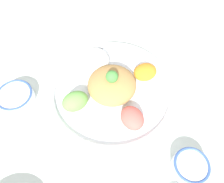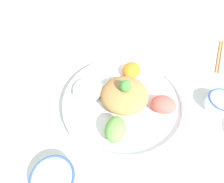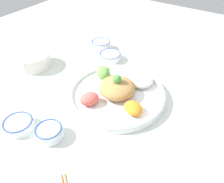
{
  "view_description": "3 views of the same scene",
  "coord_description": "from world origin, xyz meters",
  "px_view_note": "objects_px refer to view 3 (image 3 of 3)",
  "views": [
    {
      "loc": [
        -0.33,
        -0.22,
        0.6
      ],
      "look_at": [
        -0.08,
        -0.04,
        0.1
      ],
      "focal_mm": 35.0,
      "sensor_mm": 36.0,
      "label": 1
    },
    {
      "loc": [
        -0.36,
        0.1,
        0.51
      ],
      "look_at": [
        0.01,
        0.02,
        0.03
      ],
      "focal_mm": 30.0,
      "sensor_mm": 36.0,
      "label": 2
    },
    {
      "loc": [
        0.33,
        -0.59,
        0.59
      ],
      "look_at": [
        -0.04,
        -0.03,
        0.04
      ],
      "focal_mm": 35.0,
      "sensor_mm": 36.0,
      "label": 3
    }
  ],
  "objects_px": {
    "rice_bowl_plain": "(110,56)",
    "side_serving_bowl": "(33,59)",
    "sauce_bowl_red": "(101,45)",
    "serving_spoon_main": "(131,43)",
    "salad_platter": "(117,92)",
    "rice_bowl_blue": "(49,132)",
    "sauce_bowl_dark": "(18,124)",
    "serving_spoon_extra": "(201,88)"
  },
  "relations": [
    {
      "from": "rice_bowl_blue",
      "to": "side_serving_bowl",
      "type": "height_order",
      "value": "side_serving_bowl"
    },
    {
      "from": "sauce_bowl_red",
      "to": "side_serving_bowl",
      "type": "relative_size",
      "value": 0.61
    },
    {
      "from": "salad_platter",
      "to": "serving_spoon_main",
      "type": "distance_m",
      "value": 0.48
    },
    {
      "from": "salad_platter",
      "to": "serving_spoon_extra",
      "type": "relative_size",
      "value": 3.42
    },
    {
      "from": "salad_platter",
      "to": "side_serving_bowl",
      "type": "bearing_deg",
      "value": -176.42
    },
    {
      "from": "serving_spoon_main",
      "to": "sauce_bowl_dark",
      "type": "bearing_deg",
      "value": 134.4
    },
    {
      "from": "sauce_bowl_dark",
      "to": "serving_spoon_extra",
      "type": "xyz_separation_m",
      "value": [
        0.47,
        0.58,
        -0.02
      ]
    },
    {
      "from": "sauce_bowl_red",
      "to": "side_serving_bowl",
      "type": "distance_m",
      "value": 0.37
    },
    {
      "from": "salad_platter",
      "to": "sauce_bowl_red",
      "type": "xyz_separation_m",
      "value": [
        -0.29,
        0.29,
        0.0
      ]
    },
    {
      "from": "side_serving_bowl",
      "to": "serving_spoon_main",
      "type": "xyz_separation_m",
      "value": [
        0.28,
        0.47,
        -0.03
      ]
    },
    {
      "from": "sauce_bowl_red",
      "to": "rice_bowl_plain",
      "type": "bearing_deg",
      "value": -31.63
    },
    {
      "from": "salad_platter",
      "to": "sauce_bowl_dark",
      "type": "xyz_separation_m",
      "value": [
        -0.2,
        -0.33,
        -0.01
      ]
    },
    {
      "from": "rice_bowl_blue",
      "to": "serving_spoon_extra",
      "type": "xyz_separation_m",
      "value": [
        0.35,
        0.55,
        -0.02
      ]
    },
    {
      "from": "serving_spoon_main",
      "to": "sauce_bowl_red",
      "type": "bearing_deg",
      "value": 99.48
    },
    {
      "from": "sauce_bowl_dark",
      "to": "rice_bowl_plain",
      "type": "distance_m",
      "value": 0.56
    },
    {
      "from": "salad_platter",
      "to": "sauce_bowl_red",
      "type": "distance_m",
      "value": 0.41
    },
    {
      "from": "rice_bowl_plain",
      "to": "serving_spoon_extra",
      "type": "xyz_separation_m",
      "value": [
        0.46,
        0.02,
        -0.02
      ]
    },
    {
      "from": "rice_bowl_blue",
      "to": "rice_bowl_plain",
      "type": "height_order",
      "value": "rice_bowl_blue"
    },
    {
      "from": "sauce_bowl_dark",
      "to": "rice_bowl_plain",
      "type": "relative_size",
      "value": 0.94
    },
    {
      "from": "sauce_bowl_dark",
      "to": "sauce_bowl_red",
      "type": "bearing_deg",
      "value": 98.88
    },
    {
      "from": "rice_bowl_blue",
      "to": "sauce_bowl_dark",
      "type": "distance_m",
      "value": 0.12
    },
    {
      "from": "salad_platter",
      "to": "rice_bowl_blue",
      "type": "relative_size",
      "value": 4.27
    },
    {
      "from": "rice_bowl_blue",
      "to": "serving_spoon_extra",
      "type": "distance_m",
      "value": 0.65
    },
    {
      "from": "sauce_bowl_dark",
      "to": "rice_bowl_blue",
      "type": "bearing_deg",
      "value": 15.87
    },
    {
      "from": "sauce_bowl_red",
      "to": "sauce_bowl_dark",
      "type": "distance_m",
      "value": 0.63
    },
    {
      "from": "rice_bowl_blue",
      "to": "serving_spoon_extra",
      "type": "bearing_deg",
      "value": 57.55
    },
    {
      "from": "sauce_bowl_red",
      "to": "serving_spoon_main",
      "type": "relative_size",
      "value": 0.97
    },
    {
      "from": "salad_platter",
      "to": "sauce_bowl_red",
      "type": "relative_size",
      "value": 3.8
    },
    {
      "from": "salad_platter",
      "to": "rice_bowl_plain",
      "type": "xyz_separation_m",
      "value": [
        -0.19,
        0.23,
        -0.01
      ]
    },
    {
      "from": "rice_bowl_plain",
      "to": "side_serving_bowl",
      "type": "distance_m",
      "value": 0.38
    },
    {
      "from": "sauce_bowl_dark",
      "to": "serving_spoon_extra",
      "type": "relative_size",
      "value": 0.9
    },
    {
      "from": "salad_platter",
      "to": "side_serving_bowl",
      "type": "distance_m",
      "value": 0.47
    },
    {
      "from": "sauce_bowl_red",
      "to": "rice_bowl_plain",
      "type": "distance_m",
      "value": 0.12
    },
    {
      "from": "rice_bowl_plain",
      "to": "rice_bowl_blue",
      "type": "bearing_deg",
      "value": -78.19
    },
    {
      "from": "side_serving_bowl",
      "to": "serving_spoon_main",
      "type": "relative_size",
      "value": 1.61
    },
    {
      "from": "sauce_bowl_dark",
      "to": "rice_bowl_plain",
      "type": "height_order",
      "value": "rice_bowl_plain"
    },
    {
      "from": "rice_bowl_blue",
      "to": "sauce_bowl_red",
      "type": "bearing_deg",
      "value": 110.04
    },
    {
      "from": "side_serving_bowl",
      "to": "serving_spoon_main",
      "type": "bearing_deg",
      "value": 58.98
    },
    {
      "from": "side_serving_bowl",
      "to": "rice_bowl_blue",
      "type": "bearing_deg",
      "value": -34.56
    },
    {
      "from": "sauce_bowl_red",
      "to": "salad_platter",
      "type": "bearing_deg",
      "value": -44.77
    },
    {
      "from": "rice_bowl_blue",
      "to": "serving_spoon_extra",
      "type": "height_order",
      "value": "rice_bowl_blue"
    },
    {
      "from": "rice_bowl_blue",
      "to": "sauce_bowl_dark",
      "type": "relative_size",
      "value": 0.89
    }
  ]
}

